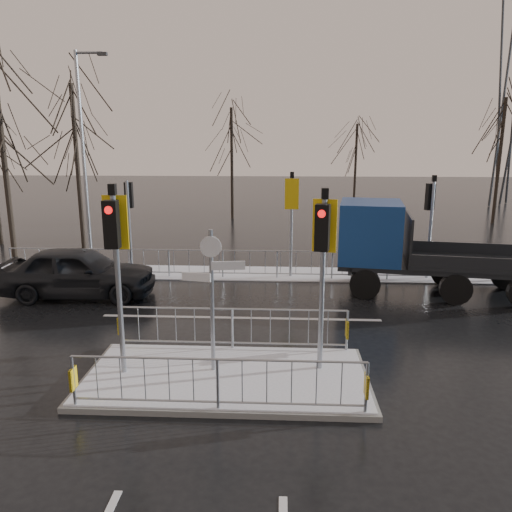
{
  "coord_description": "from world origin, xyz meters",
  "views": [
    {
      "loc": [
        1.12,
        -9.68,
        5.0
      ],
      "look_at": [
        0.43,
        3.94,
        1.8
      ],
      "focal_mm": 35.0,
      "sensor_mm": 36.0,
      "label": 1
    }
  ],
  "objects_px": {
    "traffic_island": "(226,363)",
    "flatbed_truck": "(398,245)",
    "car_far_lane": "(78,272)",
    "street_lamp_left": "(85,153)"
  },
  "relations": [
    {
      "from": "traffic_island",
      "to": "car_far_lane",
      "type": "distance_m",
      "value": 7.71
    },
    {
      "from": "traffic_island",
      "to": "flatbed_truck",
      "type": "height_order",
      "value": "traffic_island"
    },
    {
      "from": "traffic_island",
      "to": "street_lamp_left",
      "type": "xyz_separation_m",
      "value": [
        -6.42,
        9.49,
        4.1
      ]
    },
    {
      "from": "car_far_lane",
      "to": "flatbed_truck",
      "type": "bearing_deg",
      "value": -86.41
    },
    {
      "from": "traffic_island",
      "to": "car_far_lane",
      "type": "relative_size",
      "value": 1.23
    },
    {
      "from": "car_far_lane",
      "to": "traffic_island",
      "type": "bearing_deg",
      "value": -138.37
    },
    {
      "from": "flatbed_truck",
      "to": "street_lamp_left",
      "type": "xyz_separation_m",
      "value": [
        -11.43,
        2.84,
        2.9
      ]
    },
    {
      "from": "flatbed_truck",
      "to": "street_lamp_left",
      "type": "bearing_deg",
      "value": 166.02
    },
    {
      "from": "car_far_lane",
      "to": "flatbed_truck",
      "type": "distance_m",
      "value": 10.47
    },
    {
      "from": "car_far_lane",
      "to": "flatbed_truck",
      "type": "height_order",
      "value": "flatbed_truck"
    }
  ]
}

